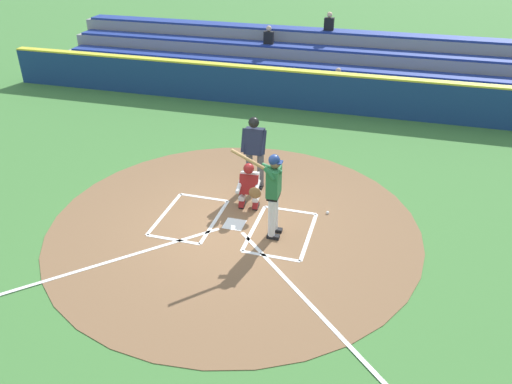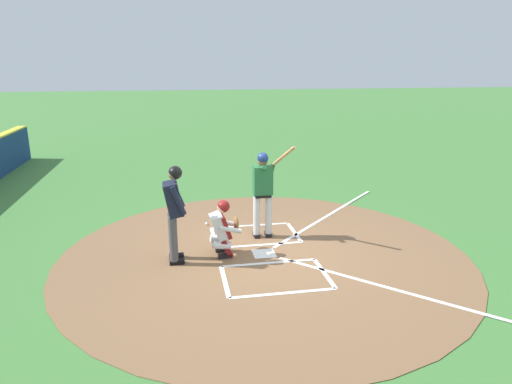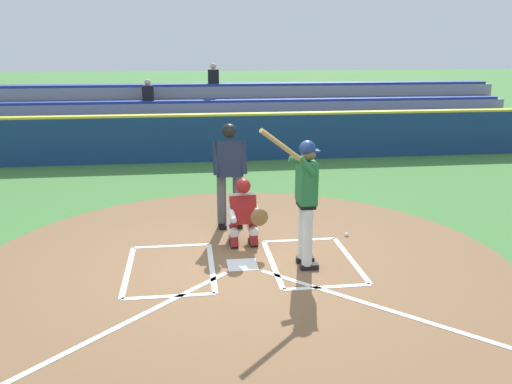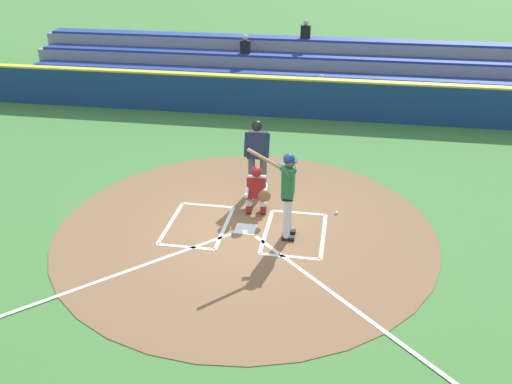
{
  "view_description": "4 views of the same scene",
  "coord_description": "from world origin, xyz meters",
  "px_view_note": "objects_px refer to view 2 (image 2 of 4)",
  "views": [
    {
      "loc": [
        -3.0,
        8.82,
        6.13
      ],
      "look_at": [
        -0.57,
        0.28,
        1.07
      ],
      "focal_mm": 35.84,
      "sensor_mm": 36.0,
      "label": 1
    },
    {
      "loc": [
        8.17,
        -1.64,
        3.63
      ],
      "look_at": [
        -0.28,
        -0.11,
        1.21
      ],
      "focal_mm": 31.86,
      "sensor_mm": 36.0,
      "label": 2
    },
    {
      "loc": [
        0.76,
        7.28,
        3.15
      ],
      "look_at": [
        -0.25,
        -0.36,
        1.02
      ],
      "focal_mm": 37.6,
      "sensor_mm": 36.0,
      "label": 3
    },
    {
      "loc": [
        -1.92,
        9.93,
        5.98
      ],
      "look_at": [
        -0.22,
        -0.08,
        0.88
      ],
      "focal_mm": 38.68,
      "sensor_mm": 36.0,
      "label": 4
    }
  ],
  "objects_px": {
    "catcher": "(223,227)",
    "plate_umpire": "(174,208)",
    "batter": "(263,189)",
    "baseball": "(207,224)"
  },
  "relations": [
    {
      "from": "batter",
      "to": "catcher",
      "type": "distance_m",
      "value": 1.33
    },
    {
      "from": "baseball",
      "to": "plate_umpire",
      "type": "bearing_deg",
      "value": -20.46
    },
    {
      "from": "batter",
      "to": "baseball",
      "type": "distance_m",
      "value": 1.86
    },
    {
      "from": "plate_umpire",
      "to": "batter",
      "type": "bearing_deg",
      "value": 116.37
    },
    {
      "from": "catcher",
      "to": "plate_umpire",
      "type": "height_order",
      "value": "plate_umpire"
    },
    {
      "from": "catcher",
      "to": "plate_umpire",
      "type": "relative_size",
      "value": 0.61
    },
    {
      "from": "batter",
      "to": "plate_umpire",
      "type": "xyz_separation_m",
      "value": [
        0.93,
        -1.87,
        -0.02
      ]
    },
    {
      "from": "catcher",
      "to": "baseball",
      "type": "bearing_deg",
      "value": -173.47
    },
    {
      "from": "catcher",
      "to": "plate_umpire",
      "type": "distance_m",
      "value": 1.05
    },
    {
      "from": "batter",
      "to": "catcher",
      "type": "height_order",
      "value": "batter"
    }
  ]
}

